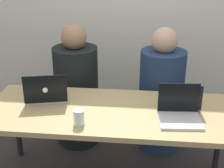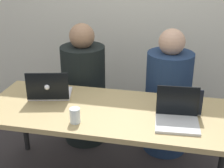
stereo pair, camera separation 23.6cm
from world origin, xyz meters
TOP-DOWN VIEW (x-y plane):
  - back_wall at (0.00, 1.49)m, footprint 5.04×0.10m
  - desk at (0.00, 0.00)m, footprint 1.94×0.76m
  - person_on_left at (-0.41, 0.65)m, footprint 0.43×0.43m
  - person_on_right at (0.41, 0.65)m, footprint 0.46×0.46m
  - laptop_back_right at (0.53, 0.10)m, footprint 0.29×0.25m
  - laptop_back_left at (-0.53, 0.11)m, footprint 0.38×0.32m
  - laptop_front_right at (0.50, -0.09)m, footprint 0.31×0.29m
  - water_glass_left at (-0.20, -0.24)m, footprint 0.08×0.08m

SIDE VIEW (x-z plane):
  - person_on_right at x=0.41m, z-range -0.07..1.14m
  - person_on_left at x=-0.41m, z-range -0.07..1.15m
  - desk at x=0.00m, z-range 0.30..1.02m
  - laptop_back_right at x=0.53m, z-range 0.66..0.87m
  - water_glass_left at x=-0.20m, z-range 0.71..0.82m
  - laptop_front_right at x=0.50m, z-range 0.65..0.89m
  - laptop_back_left at x=-0.53m, z-range 0.65..0.89m
  - back_wall at x=0.00m, z-range 0.00..2.56m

